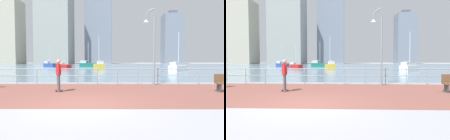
# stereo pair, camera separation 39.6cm
# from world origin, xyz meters

# --- Properties ---
(ground) EXTENTS (220.00, 220.00, 0.00)m
(ground) POSITION_xyz_m (0.00, 40.00, 0.00)
(ground) COLOR #9E9EA3
(brick_paving) EXTENTS (28.00, 7.15, 0.01)m
(brick_paving) POSITION_xyz_m (0.00, 2.93, 0.00)
(brick_paving) COLOR brown
(brick_paving) RESTS_ON ground
(harbor_water) EXTENTS (180.00, 88.00, 0.00)m
(harbor_water) POSITION_xyz_m (0.00, 51.50, 0.00)
(harbor_water) COLOR #6B899E
(harbor_water) RESTS_ON ground
(waterfront_railing) EXTENTS (25.25, 0.06, 1.08)m
(waterfront_railing) POSITION_xyz_m (-0.00, 6.50, 0.75)
(waterfront_railing) COLOR #8C99A3
(waterfront_railing) RESTS_ON ground
(lamppost) EXTENTS (0.81, 0.36, 5.05)m
(lamppost) POSITION_xyz_m (3.64, 5.93, 2.79)
(lamppost) COLOR gray
(lamppost) RESTS_ON ground
(skateboarder) EXTENTS (0.41, 0.56, 1.69)m
(skateboarder) POSITION_xyz_m (-1.72, 3.05, 1.01)
(skateboarder) COLOR black
(skateboarder) RESTS_ON ground
(sailboat_yellow) EXTENTS (3.73, 4.06, 5.93)m
(sailboat_yellow) POSITION_xyz_m (10.85, 22.73, 0.57)
(sailboat_yellow) COLOR white
(sailboat_yellow) RESTS_ON ground
(sailboat_ivory) EXTENTS (4.12, 3.59, 5.90)m
(sailboat_ivory) POSITION_xyz_m (-15.65, 45.10, 0.56)
(sailboat_ivory) COLOR #284799
(sailboat_ivory) RESTS_ON ground
(sailboat_red) EXTENTS (3.45, 3.32, 5.14)m
(sailboat_red) POSITION_xyz_m (-9.60, 35.96, 0.49)
(sailboat_red) COLOR #B21E1E
(sailboat_red) RESTS_ON ground
(sailboat_white) EXTENTS (4.74, 1.97, 6.47)m
(sailboat_white) POSITION_xyz_m (-5.68, 45.50, 0.62)
(sailboat_white) COLOR #197266
(sailboat_white) RESTS_ON ground
(sailboat_navy) EXTENTS (2.56, 4.74, 6.37)m
(sailboat_navy) POSITION_xyz_m (-1.68, 31.84, 0.61)
(sailboat_navy) COLOR gold
(sailboat_navy) RESTS_ON ground
(tower_concrete) EXTENTS (14.11, 11.91, 44.54)m
(tower_concrete) POSITION_xyz_m (-6.89, 103.30, 21.44)
(tower_concrete) COLOR slate
(tower_concrete) RESTS_ON ground
(tower_steel) EXTENTS (16.03, 15.26, 37.48)m
(tower_steel) POSITION_xyz_m (-27.61, 91.74, 17.91)
(tower_steel) COLOR #939993
(tower_steel) RESTS_ON ground
(tower_glass) EXTENTS (10.33, 10.62, 28.95)m
(tower_glass) POSITION_xyz_m (33.81, 104.18, 13.65)
(tower_glass) COLOR slate
(tower_glass) RESTS_ON ground
(tower_slate) EXTENTS (10.46, 11.10, 31.71)m
(tower_slate) POSITION_xyz_m (-47.68, 86.83, 15.03)
(tower_slate) COLOR #B2AD99
(tower_slate) RESTS_ON ground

